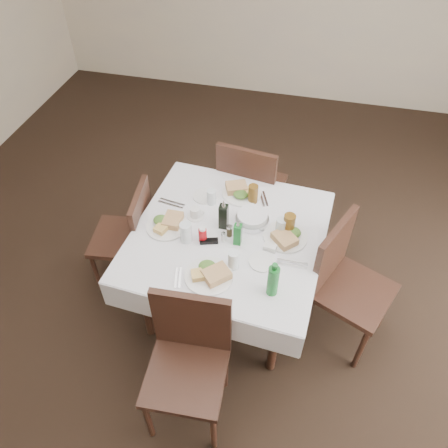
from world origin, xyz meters
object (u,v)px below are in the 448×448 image
(chair_east, at_px, (344,277))
(oil_cruet_dark, at_px, (224,216))
(chair_north, at_px, (250,185))
(chair_west, at_px, (131,232))
(green_bottle, at_px, (273,280))
(water_w, at_px, (186,232))
(water_n, at_px, (211,197))
(oil_cruet_green, at_px, (238,233))
(bread_basket, at_px, (252,218))
(water_s, at_px, (234,260))
(water_e, at_px, (281,227))
(dining_table, at_px, (228,242))
(coffee_mug, at_px, (196,213))
(chair_south, at_px, (189,354))
(ketchup_bottle, at_px, (203,235))

(chair_east, height_order, oil_cruet_dark, oil_cruet_dark)
(chair_north, bearing_deg, chair_west, -138.97)
(chair_west, relative_size, green_bottle, 3.51)
(water_w, distance_m, oil_cruet_dark, 0.28)
(chair_north, relative_size, water_n, 8.40)
(water_w, height_order, oil_cruet_green, oil_cruet_green)
(chair_west, height_order, bread_basket, chair_west)
(water_s, distance_m, bread_basket, 0.42)
(water_w, bearing_deg, chair_east, 4.84)
(water_e, relative_size, oil_cruet_dark, 0.54)
(chair_north, distance_m, oil_cruet_dark, 0.75)
(dining_table, xyz_separation_m, bread_basket, (0.14, 0.14, 0.12))
(water_s, distance_m, oil_cruet_dark, 0.36)
(chair_west, bearing_deg, water_s, -21.34)
(water_n, bearing_deg, water_w, -100.12)
(water_s, xyz_separation_m, water_w, (-0.35, 0.15, 0.01))
(water_s, height_order, coffee_mug, water_s)
(water_w, xyz_separation_m, green_bottle, (0.62, -0.28, 0.04))
(oil_cruet_green, xyz_separation_m, green_bottle, (0.28, -0.34, 0.03))
(oil_cruet_dark, bearing_deg, green_bottle, -48.83)
(chair_west, bearing_deg, water_w, -20.43)
(water_n, xyz_separation_m, water_e, (0.53, -0.18, 0.00))
(dining_table, bearing_deg, water_e, 13.38)
(bread_basket, xyz_separation_m, oil_cruet_dark, (-0.18, -0.09, 0.07))
(chair_south, height_order, oil_cruet_dark, oil_cruet_dark)
(chair_east, height_order, bread_basket, chair_east)
(dining_table, height_order, oil_cruet_dark, oil_cruet_dark)
(chair_west, bearing_deg, chair_north, 41.03)
(chair_north, bearing_deg, water_n, -112.10)
(water_e, distance_m, ketchup_bottle, 0.52)
(water_n, height_order, green_bottle, green_bottle)
(bread_basket, bearing_deg, water_e, -16.35)
(dining_table, distance_m, coffee_mug, 0.30)
(water_e, bearing_deg, oil_cruet_green, -150.03)
(chair_north, xyz_separation_m, water_s, (0.09, -1.02, 0.25))
(oil_cruet_dark, bearing_deg, oil_cruet_green, -45.19)
(water_w, distance_m, oil_cruet_green, 0.34)
(water_s, xyz_separation_m, coffee_mug, (-0.36, 0.37, -0.03))
(chair_north, height_order, chair_west, chair_north)
(dining_table, relative_size, water_w, 9.25)
(oil_cruet_green, bearing_deg, ketchup_bottle, -171.58)
(water_n, distance_m, water_w, 0.40)
(water_s, bearing_deg, water_n, 117.83)
(chair_west, xyz_separation_m, oil_cruet_green, (0.85, -0.14, 0.33))
(oil_cruet_dark, distance_m, green_bottle, 0.62)
(chair_east, bearing_deg, chair_west, 176.31)
(coffee_mug, bearing_deg, chair_south, -76.85)
(dining_table, height_order, water_e, water_e)
(water_w, bearing_deg, ketchup_bottle, 11.77)
(coffee_mug, bearing_deg, chair_east, -7.28)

